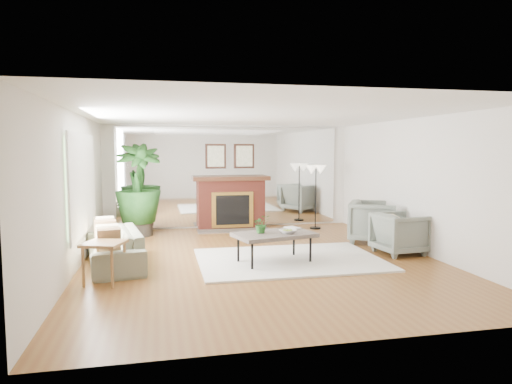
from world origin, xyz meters
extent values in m
plane|color=brown|center=(0.00, 0.00, 0.00)|extent=(7.00, 7.00, 0.00)
cube|color=silver|center=(-2.99, 0.00, 1.25)|extent=(0.02, 7.00, 2.50)
cube|color=silver|center=(2.99, 0.00, 1.25)|extent=(0.02, 7.00, 2.50)
cube|color=silver|center=(0.00, 3.49, 1.25)|extent=(6.00, 0.02, 2.50)
cube|color=silver|center=(0.00, 3.47, 1.25)|extent=(5.40, 0.04, 2.40)
cube|color=#B2E09E|center=(-2.96, 0.40, 1.35)|extent=(0.04, 2.40, 1.50)
cube|color=maroon|center=(0.00, 3.28, 0.60)|extent=(1.60, 0.40, 1.20)
cube|color=gold|center=(0.00, 3.07, 0.48)|extent=(1.00, 0.04, 0.85)
cube|color=black|center=(0.00, 3.05, 0.48)|extent=(0.80, 0.04, 0.70)
cube|color=#5C5048|center=(0.00, 2.93, 0.01)|extent=(1.70, 0.55, 0.03)
cube|color=#482817|center=(0.00, 3.26, 1.22)|extent=(1.85, 0.46, 0.10)
cube|color=black|center=(-0.35, 3.43, 1.75)|extent=(0.50, 0.04, 0.60)
cube|color=black|center=(0.35, 3.43, 1.75)|extent=(0.50, 0.04, 0.60)
cube|color=white|center=(0.47, -0.14, 0.02)|extent=(3.12, 2.24, 0.03)
cube|color=#5C5048|center=(0.17, -0.28, 0.49)|extent=(1.45, 1.05, 0.07)
cylinder|color=black|center=(-0.30, -0.67, 0.23)|extent=(0.04, 0.04, 0.46)
cylinder|color=black|center=(0.76, -0.41, 0.23)|extent=(0.04, 0.04, 0.46)
cylinder|color=black|center=(-0.43, -0.14, 0.23)|extent=(0.04, 0.04, 0.46)
cylinder|color=black|center=(0.63, 0.12, 0.23)|extent=(0.04, 0.04, 0.46)
imported|color=gray|center=(-2.45, 0.17, 0.30)|extent=(1.11, 2.12, 0.59)
imported|color=slate|center=(2.60, 1.00, 0.43)|extent=(1.28, 1.27, 0.86)
imported|color=slate|center=(2.60, -0.06, 0.38)|extent=(0.92, 0.90, 0.76)
cube|color=brown|center=(-2.49, -0.87, 0.58)|extent=(0.67, 0.67, 0.04)
cylinder|color=brown|center=(-2.76, -1.00, 0.28)|extent=(0.04, 0.04, 0.57)
cylinder|color=brown|center=(-2.37, -1.14, 0.28)|extent=(0.04, 0.04, 0.57)
cylinder|color=brown|center=(-2.62, -0.61, 0.28)|extent=(0.04, 0.04, 0.57)
cylinder|color=brown|center=(-2.23, -0.75, 0.28)|extent=(0.04, 0.04, 0.57)
cylinder|color=#2A261F|center=(-2.16, 2.76, 0.21)|extent=(0.59, 0.59, 0.42)
imported|color=#2A6023|center=(-2.16, 2.76, 1.17)|extent=(1.15, 1.15, 1.75)
cylinder|color=black|center=(1.98, 2.79, 0.02)|extent=(0.26, 0.26, 0.04)
cylinder|color=black|center=(1.98, 2.79, 0.74)|extent=(0.03, 0.03, 1.48)
cone|color=white|center=(1.87, 2.79, 1.43)|extent=(0.28, 0.28, 0.20)
cone|color=white|center=(2.09, 2.79, 1.43)|extent=(0.28, 0.28, 0.20)
imported|color=#2A6023|center=(-0.05, -0.24, 0.67)|extent=(0.29, 0.26, 0.31)
imported|color=brown|center=(0.37, -0.37, 0.55)|extent=(0.34, 0.34, 0.07)
imported|color=brown|center=(0.49, 0.04, 0.53)|extent=(0.28, 0.32, 0.02)
camera|label=1|loc=(-1.72, -7.57, 1.91)|focal=32.00mm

